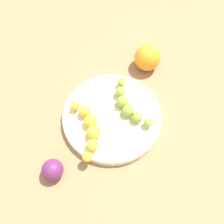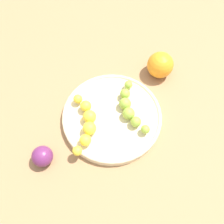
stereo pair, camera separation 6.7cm
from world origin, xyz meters
name	(u,v)px [view 1 (the left image)]	position (x,y,z in m)	size (l,w,h in m)	color
ground_plane	(112,119)	(0.00, 0.00, 0.00)	(2.40, 2.40, 0.00)	#936D47
fruit_bowl	(112,116)	(0.00, 0.00, 0.01)	(0.27, 0.27, 0.02)	beige
banana_green	(128,105)	(0.03, -0.04, 0.04)	(0.13, 0.11, 0.03)	#8CAD38
banana_yellow	(89,127)	(-0.05, 0.05, 0.04)	(0.16, 0.10, 0.03)	yellow
plum_purple	(53,170)	(-0.17, 0.11, 0.03)	(0.05, 0.05, 0.05)	#662659
orange_fruit	(147,58)	(0.20, -0.06, 0.04)	(0.08, 0.08, 0.08)	orange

